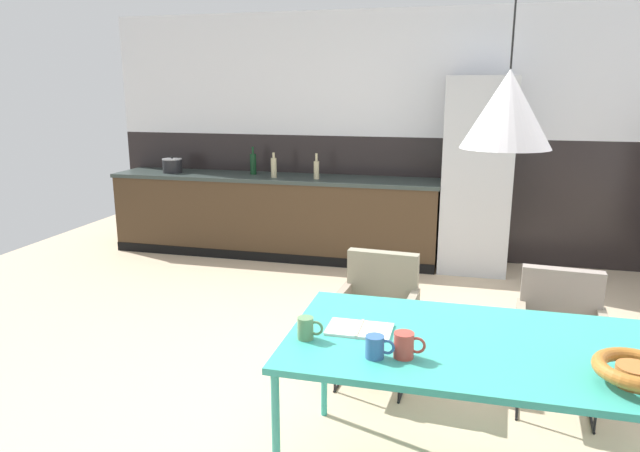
{
  "coord_description": "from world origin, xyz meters",
  "views": [
    {
      "loc": [
        0.59,
        -3.1,
        1.83
      ],
      "look_at": [
        -0.39,
        0.76,
        0.87
      ],
      "focal_mm": 32.11,
      "sensor_mm": 36.0,
      "label": 1
    }
  ],
  "objects_px": {
    "armchair_corner_seat": "(378,302)",
    "armchair_by_stool": "(560,322)",
    "mug_tall_blue": "(405,345)",
    "bottle_oil_tall": "(253,164)",
    "fruit_bowl": "(635,371)",
    "cooking_pot": "(172,166)",
    "refrigerator_column": "(476,176)",
    "bottle_vinegar_dark": "(316,169)",
    "bottle_wine_green": "(274,167)",
    "open_book": "(359,329)",
    "mug_wide_latte": "(376,347)",
    "dining_table": "(489,352)",
    "pendant_lamp_over_table_near": "(508,109)",
    "mug_short_terracotta": "(306,328)"
  },
  "relations": [
    {
      "from": "armchair_corner_seat",
      "to": "armchair_by_stool",
      "type": "distance_m",
      "value": 1.07
    },
    {
      "from": "mug_tall_blue",
      "to": "bottle_oil_tall",
      "type": "relative_size",
      "value": 0.43
    },
    {
      "from": "fruit_bowl",
      "to": "cooking_pot",
      "type": "height_order",
      "value": "cooking_pot"
    },
    {
      "from": "refrigerator_column",
      "to": "cooking_pot",
      "type": "height_order",
      "value": "refrigerator_column"
    },
    {
      "from": "armchair_by_stool",
      "to": "fruit_bowl",
      "type": "bearing_deg",
      "value": 98.79
    },
    {
      "from": "bottle_vinegar_dark",
      "to": "bottle_wine_green",
      "type": "xyz_separation_m",
      "value": [
        -0.47,
        -0.01,
        0.01
      ]
    },
    {
      "from": "open_book",
      "to": "bottle_wine_green",
      "type": "relative_size",
      "value": 1.11
    },
    {
      "from": "armchair_by_stool",
      "to": "bottle_wine_green",
      "type": "bearing_deg",
      "value": -39.07
    },
    {
      "from": "mug_wide_latte",
      "to": "bottle_oil_tall",
      "type": "distance_m",
      "value": 4.3
    },
    {
      "from": "cooking_pot",
      "to": "dining_table",
      "type": "bearing_deg",
      "value": -45.46
    },
    {
      "from": "dining_table",
      "to": "armchair_corner_seat",
      "type": "height_order",
      "value": "armchair_corner_seat"
    },
    {
      "from": "mug_wide_latte",
      "to": "cooking_pot",
      "type": "relative_size",
      "value": 0.55
    },
    {
      "from": "fruit_bowl",
      "to": "pendant_lamp_over_table_near",
      "type": "xyz_separation_m",
      "value": [
        -0.52,
        0.24,
        0.96
      ]
    },
    {
      "from": "dining_table",
      "to": "bottle_oil_tall",
      "type": "height_order",
      "value": "bottle_oil_tall"
    },
    {
      "from": "armchair_by_stool",
      "to": "pendant_lamp_over_table_near",
      "type": "xyz_separation_m",
      "value": [
        -0.44,
        -0.9,
        1.24
      ]
    },
    {
      "from": "fruit_bowl",
      "to": "bottle_oil_tall",
      "type": "relative_size",
      "value": 0.99
    },
    {
      "from": "dining_table",
      "to": "bottle_wine_green",
      "type": "distance_m",
      "value": 4.02
    },
    {
      "from": "mug_tall_blue",
      "to": "bottle_vinegar_dark",
      "type": "height_order",
      "value": "bottle_vinegar_dark"
    },
    {
      "from": "bottle_wine_green",
      "to": "pendant_lamp_over_table_near",
      "type": "xyz_separation_m",
      "value": [
        2.15,
        -3.39,
        0.74
      ]
    },
    {
      "from": "armchair_by_stool",
      "to": "bottle_wine_green",
      "type": "relative_size",
      "value": 2.97
    },
    {
      "from": "dining_table",
      "to": "bottle_wine_green",
      "type": "height_order",
      "value": "bottle_wine_green"
    },
    {
      "from": "open_book",
      "to": "dining_table",
      "type": "bearing_deg",
      "value": -0.01
    },
    {
      "from": "dining_table",
      "to": "mug_tall_blue",
      "type": "bearing_deg",
      "value": -147.66
    },
    {
      "from": "refrigerator_column",
      "to": "pendant_lamp_over_table_near",
      "type": "height_order",
      "value": "pendant_lamp_over_table_near"
    },
    {
      "from": "refrigerator_column",
      "to": "mug_short_terracotta",
      "type": "xyz_separation_m",
      "value": [
        -0.76,
        -3.63,
        -0.19
      ]
    },
    {
      "from": "dining_table",
      "to": "pendant_lamp_over_table_near",
      "type": "xyz_separation_m",
      "value": [
        -0.0,
        -0.01,
        1.06
      ]
    },
    {
      "from": "mug_short_terracotta",
      "to": "bottle_vinegar_dark",
      "type": "height_order",
      "value": "bottle_vinegar_dark"
    },
    {
      "from": "fruit_bowl",
      "to": "open_book",
      "type": "xyz_separation_m",
      "value": [
        -1.1,
        0.24,
        -0.05
      ]
    },
    {
      "from": "armchair_corner_seat",
      "to": "cooking_pot",
      "type": "distance_m",
      "value": 3.76
    },
    {
      "from": "bottle_wine_green",
      "to": "refrigerator_column",
      "type": "bearing_deg",
      "value": 2.73
    },
    {
      "from": "fruit_bowl",
      "to": "armchair_by_stool",
      "type": "bearing_deg",
      "value": 93.98
    },
    {
      "from": "armchair_by_stool",
      "to": "open_book",
      "type": "bearing_deg",
      "value": 46.09
    },
    {
      "from": "bottle_vinegar_dark",
      "to": "bottle_wine_green",
      "type": "relative_size",
      "value": 1.01
    },
    {
      "from": "mug_tall_blue",
      "to": "pendant_lamp_over_table_near",
      "type": "xyz_separation_m",
      "value": [
        0.35,
        0.22,
        0.96
      ]
    },
    {
      "from": "mug_tall_blue",
      "to": "bottle_wine_green",
      "type": "height_order",
      "value": "bottle_wine_green"
    },
    {
      "from": "mug_short_terracotta",
      "to": "bottle_wine_green",
      "type": "distance_m",
      "value": 3.79
    },
    {
      "from": "bottle_vinegar_dark",
      "to": "mug_wide_latte",
      "type": "bearing_deg",
      "value": -71.68
    },
    {
      "from": "bottle_wine_green",
      "to": "fruit_bowl",
      "type": "bearing_deg",
      "value": -53.67
    },
    {
      "from": "armchair_by_stool",
      "to": "bottle_vinegar_dark",
      "type": "height_order",
      "value": "bottle_vinegar_dark"
    },
    {
      "from": "mug_wide_latte",
      "to": "cooking_pot",
      "type": "xyz_separation_m",
      "value": [
        -2.93,
        3.71,
        0.19
      ]
    },
    {
      "from": "open_book",
      "to": "pendant_lamp_over_table_near",
      "type": "height_order",
      "value": "pendant_lamp_over_table_near"
    },
    {
      "from": "armchair_corner_seat",
      "to": "fruit_bowl",
      "type": "relative_size",
      "value": 2.66
    },
    {
      "from": "refrigerator_column",
      "to": "cooking_pot",
      "type": "relative_size",
      "value": 8.71
    },
    {
      "from": "refrigerator_column",
      "to": "mug_tall_blue",
      "type": "xyz_separation_m",
      "value": [
        -0.32,
        -3.71,
        -0.19
      ]
    },
    {
      "from": "dining_table",
      "to": "cooking_pot",
      "type": "distance_m",
      "value": 4.85
    },
    {
      "from": "bottle_oil_tall",
      "to": "pendant_lamp_over_table_near",
      "type": "height_order",
      "value": "pendant_lamp_over_table_near"
    },
    {
      "from": "bottle_vinegar_dark",
      "to": "pendant_lamp_over_table_near",
      "type": "bearing_deg",
      "value": -63.73
    },
    {
      "from": "bottle_oil_tall",
      "to": "open_book",
      "type": "bearing_deg",
      "value": -62.28
    },
    {
      "from": "cooking_pot",
      "to": "bottle_oil_tall",
      "type": "distance_m",
      "value": 0.95
    },
    {
      "from": "open_book",
      "to": "bottle_oil_tall",
      "type": "xyz_separation_m",
      "value": [
        -1.87,
        3.55,
        0.28
      ]
    }
  ]
}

